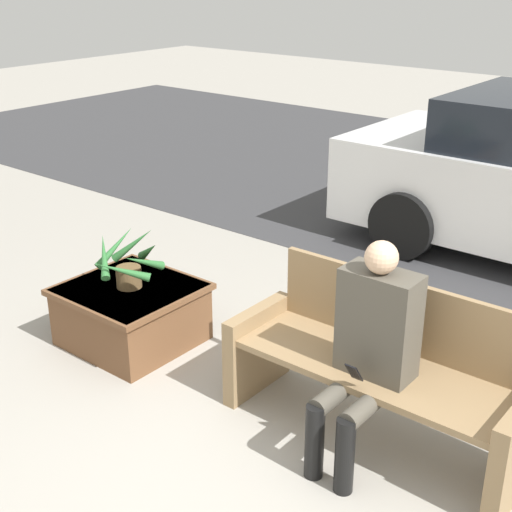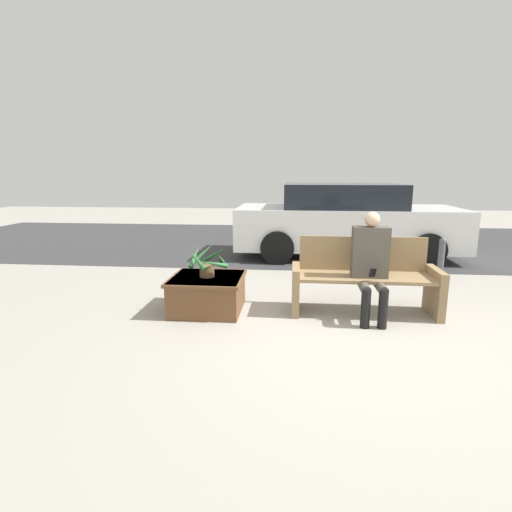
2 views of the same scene
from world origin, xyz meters
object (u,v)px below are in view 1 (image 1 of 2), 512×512
(planter_box, at_px, (131,312))
(potted_plant, at_px, (128,263))
(person_seated, at_px, (370,343))
(bench, at_px, (378,369))

(planter_box, relative_size, potted_plant, 1.68)
(person_seated, distance_m, potted_plant, 1.96)
(person_seated, bearing_deg, planter_box, 178.98)
(bench, relative_size, person_seated, 1.40)
(planter_box, height_order, potted_plant, potted_plant)
(bench, relative_size, planter_box, 1.97)
(bench, xyz_separation_m, person_seated, (0.03, -0.19, 0.27))
(bench, bearing_deg, planter_box, -175.49)
(bench, distance_m, person_seated, 0.33)
(bench, bearing_deg, potted_plant, -175.57)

